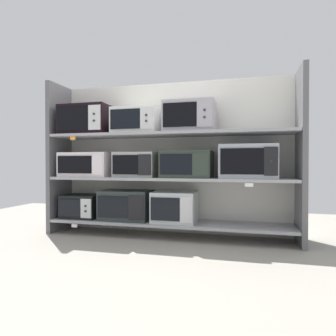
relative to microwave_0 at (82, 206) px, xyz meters
name	(u,v)px	position (x,y,z in m)	size (l,w,h in m)	color
ground	(135,269)	(1.03, -1.00, -0.30)	(6.60, 6.00, 0.02)	gray
back_panel	(173,158)	(1.03, 0.25, 0.56)	(2.80, 0.04, 1.71)	beige
upright_left	(59,158)	(-0.30, 0.00, 0.56)	(0.05, 0.45, 1.71)	#5B5B5E
upright_right	(301,156)	(2.36, 0.00, 0.56)	(0.05, 0.45, 1.71)	#5B5B5E
shelf_0	(168,223)	(1.03, 0.00, -0.15)	(2.60, 0.45, 0.03)	#99999E
microwave_0	(82,206)	(0.00, 0.00, 0.00)	(0.42, 0.35, 0.26)	black
microwave_1	(126,205)	(0.55, 0.00, 0.03)	(0.55, 0.36, 0.33)	#28302F
microwave_2	(175,207)	(1.11, 0.00, 0.03)	(0.46, 0.40, 0.33)	#B1B8BA
price_tag_0	(74,226)	(0.03, -0.22, -0.18)	(0.07, 0.00, 0.03)	white
shelf_1	(168,179)	(1.03, 0.00, 0.33)	(2.60, 0.45, 0.03)	#99999E
microwave_3	(88,165)	(0.08, 0.00, 0.48)	(0.58, 0.39, 0.27)	silver
microwave_4	(137,165)	(0.67, 0.00, 0.48)	(0.45, 0.36, 0.27)	#A4A5A0
microwave_5	(187,164)	(1.24, 0.00, 0.49)	(0.52, 0.43, 0.28)	#2A332B
microwave_6	(248,161)	(1.86, 0.00, 0.51)	(0.56, 0.39, 0.34)	#9CA3AD
price_tag_1	(249,185)	(1.87, -0.22, 0.29)	(0.08, 0.00, 0.03)	white
shelf_2	(168,134)	(1.03, 0.00, 0.81)	(2.60, 0.45, 0.03)	#99999E
microwave_7	(87,121)	(0.07, 0.00, 0.99)	(0.56, 0.42, 0.33)	black
microwave_8	(137,121)	(0.67, 0.00, 0.96)	(0.50, 0.37, 0.28)	white
microwave_9	(190,117)	(1.26, 0.00, 0.99)	(0.53, 0.35, 0.33)	#A39EA8
price_tag_2	(73,138)	(0.02, -0.22, 0.77)	(0.06, 0.00, 0.04)	orange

